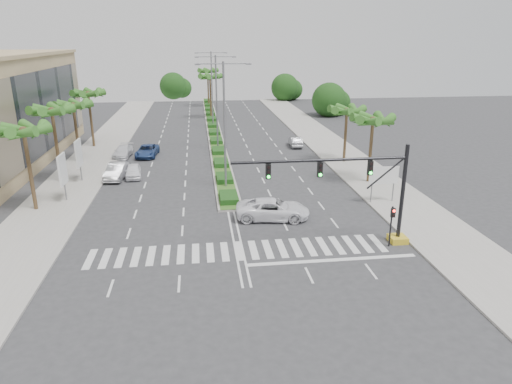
{
  "coord_description": "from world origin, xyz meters",
  "views": [
    {
      "loc": [
        -2.49,
        -28.53,
        14.02
      ],
      "look_at": [
        1.65,
        3.68,
        3.0
      ],
      "focal_mm": 32.0,
      "sensor_mm": 36.0,
      "label": 1
    }
  ],
  "objects_px": {
    "car_parked_a": "(133,171)",
    "car_parked_c": "(147,151)",
    "car_crossing": "(273,209)",
    "car_right": "(295,142)",
    "car_parked_b": "(117,171)",
    "car_parked_d": "(123,152)"
  },
  "relations": [
    {
      "from": "car_crossing",
      "to": "car_right",
      "type": "height_order",
      "value": "car_crossing"
    },
    {
      "from": "car_parked_c",
      "to": "car_right",
      "type": "distance_m",
      "value": 19.62
    },
    {
      "from": "car_parked_c",
      "to": "car_parked_d",
      "type": "xyz_separation_m",
      "value": [
        -2.94,
        0.17,
        -0.04
      ]
    },
    {
      "from": "car_parked_b",
      "to": "car_parked_c",
      "type": "height_order",
      "value": "car_parked_b"
    },
    {
      "from": "car_crossing",
      "to": "car_right",
      "type": "xyz_separation_m",
      "value": [
        7.26,
        25.33,
        -0.15
      ]
    },
    {
      "from": "car_parked_a",
      "to": "car_right",
      "type": "height_order",
      "value": "car_parked_a"
    },
    {
      "from": "car_parked_a",
      "to": "car_parked_d",
      "type": "distance_m",
      "value": 9.39
    },
    {
      "from": "car_parked_a",
      "to": "car_parked_c",
      "type": "height_order",
      "value": "car_parked_c"
    },
    {
      "from": "car_parked_b",
      "to": "car_parked_d",
      "type": "xyz_separation_m",
      "value": [
        -0.72,
        9.31,
        -0.14
      ]
    },
    {
      "from": "car_right",
      "to": "car_crossing",
      "type": "bearing_deg",
      "value": 77.09
    },
    {
      "from": "car_parked_a",
      "to": "car_crossing",
      "type": "bearing_deg",
      "value": -53.04
    },
    {
      "from": "car_parked_a",
      "to": "car_parked_b",
      "type": "xyz_separation_m",
      "value": [
        -1.62,
        -0.22,
        0.13
      ]
    },
    {
      "from": "car_parked_a",
      "to": "car_parked_c",
      "type": "distance_m",
      "value": 8.94
    },
    {
      "from": "car_parked_b",
      "to": "car_parked_c",
      "type": "xyz_separation_m",
      "value": [
        2.22,
        9.14,
        -0.1
      ]
    },
    {
      "from": "car_parked_c",
      "to": "car_parked_a",
      "type": "bearing_deg",
      "value": -88.59
    },
    {
      "from": "car_parked_b",
      "to": "car_crossing",
      "type": "bearing_deg",
      "value": -36.4
    },
    {
      "from": "car_parked_d",
      "to": "car_right",
      "type": "height_order",
      "value": "car_right"
    },
    {
      "from": "car_parked_d",
      "to": "car_right",
      "type": "xyz_separation_m",
      "value": [
        22.33,
        2.84,
        0.01
      ]
    },
    {
      "from": "car_parked_d",
      "to": "car_right",
      "type": "bearing_deg",
      "value": 13.26
    },
    {
      "from": "car_right",
      "to": "car_parked_b",
      "type": "bearing_deg",
      "value": 32.43
    },
    {
      "from": "car_parked_c",
      "to": "car_parked_d",
      "type": "distance_m",
      "value": 2.95
    },
    {
      "from": "car_parked_a",
      "to": "car_crossing",
      "type": "relative_size",
      "value": 0.67
    }
  ]
}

